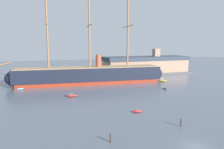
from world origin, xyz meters
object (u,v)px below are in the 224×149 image
seagull_in_flight (125,65)px  dinghy_alongside_stern (165,89)px  tall_ship (90,75)px  dinghy_near_centre (137,111)px  motorboat_alongside_bow (72,95)px  dockside_warehouse_right (146,65)px  motorboat_far_right (162,80)px  mooring_piling_nearest (181,123)px  mooring_piling_left_pair (111,138)px  dinghy_far_left (20,89)px  sailboat_distant_centre (93,80)px

seagull_in_flight → dinghy_alongside_stern: bearing=35.4°
tall_ship → dinghy_near_centre: (1.38, -39.43, -3.37)m
dinghy_near_centre → motorboat_alongside_bow: size_ratio=0.77×
tall_ship → dockside_warehouse_right: (36.76, 19.27, 1.04)m
motorboat_far_right → mooring_piling_nearest: mooring_piling_nearest is taller
dinghy_alongside_stern → mooring_piling_left_pair: size_ratio=1.43×
dockside_warehouse_right → dinghy_alongside_stern: bearing=-110.2°
tall_ship → mooring_piling_nearest: 50.26m
dinghy_far_left → mooring_piling_nearest: size_ratio=1.78×
mooring_piling_nearest → dockside_warehouse_right: dockside_warehouse_right is taller
motorboat_far_right → mooring_piling_left_pair: size_ratio=2.66×
mooring_piling_left_pair → dockside_warehouse_right: bearing=56.7°
tall_ship → dinghy_near_centre: tall_ship is taller
dinghy_alongside_stern → dinghy_far_left: dinghy_far_left is taller
sailboat_distant_centre → motorboat_far_right: bearing=-22.7°
mooring_piling_nearest → mooring_piling_left_pair: bearing=-174.1°
dinghy_alongside_stern → mooring_piling_nearest: size_ratio=1.32×
dinghy_far_left → sailboat_distant_centre: size_ratio=0.50×
dinghy_alongside_stern → tall_ship: bearing=138.8°
dinghy_alongside_stern → mooring_piling_nearest: mooring_piling_nearest is taller
mooring_piling_nearest → dinghy_near_centre: bearing=111.6°
dinghy_far_left → mooring_piling_left_pair: size_ratio=1.93×
tall_ship → dinghy_alongside_stern: (22.45, -19.68, -3.43)m
mooring_piling_left_pair → sailboat_distant_centre: bearing=77.9°
dinghy_near_centre → dockside_warehouse_right: dockside_warehouse_right is taller
dinghy_alongside_stern → mooring_piling_nearest: 34.62m
dockside_warehouse_right → seagull_in_flight: (-37.02, -55.11, 6.12)m
dockside_warehouse_right → motorboat_alongside_bow: bearing=-140.8°
dinghy_near_centre → motorboat_far_right: motorboat_far_right is taller
dockside_warehouse_right → motorboat_far_right: bearing=-103.8°
tall_ship → motorboat_alongside_bow: bearing=-118.7°
dinghy_near_centre → mooring_piling_nearest: mooring_piling_nearest is taller
motorboat_alongside_bow → dockside_warehouse_right: (47.40, 38.67, 4.20)m
dinghy_alongside_stern → sailboat_distant_centre: bearing=128.2°
motorboat_far_right → seagull_in_flight: (-30.76, -29.71, 10.30)m
motorboat_far_right → mooring_piling_nearest: bearing=-119.7°
sailboat_distant_centre → dinghy_alongside_stern: bearing=-51.8°
tall_ship → motorboat_alongside_bow: (-10.63, -19.40, -3.17)m
motorboat_far_right → sailboat_distant_centre: bearing=157.3°
motorboat_alongside_bow → dinghy_alongside_stern: 33.08m
mooring_piling_nearest → mooring_piling_left_pair: (-15.12, -1.55, -0.06)m
dinghy_near_centre → motorboat_alongside_bow: motorboat_alongside_bow is taller
dinghy_near_centre → motorboat_far_right: bearing=48.8°
sailboat_distant_centre → mooring_piling_left_pair: 58.28m
mooring_piling_nearest → dockside_warehouse_right: bearing=65.7°
dockside_warehouse_right → seagull_in_flight: size_ratio=48.08×
dinghy_near_centre → motorboat_alongside_bow: 23.36m
dinghy_near_centre → dinghy_far_left: bearing=126.6°
dinghy_near_centre → mooring_piling_nearest: size_ratio=1.78×
dinghy_near_centre → sailboat_distant_centre: bearing=88.5°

